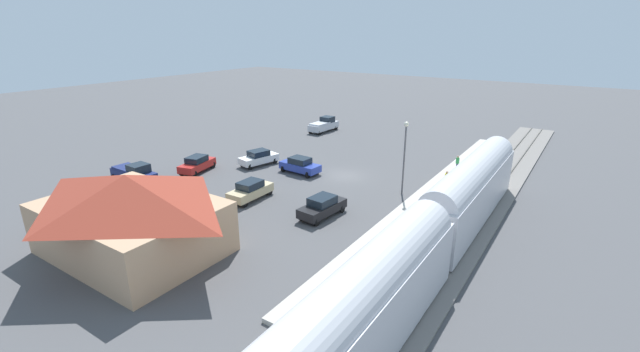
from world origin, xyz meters
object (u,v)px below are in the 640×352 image
at_px(pedestrian_on_platform, 446,178).
at_px(pickup_silver, 324,125).
at_px(sedan_blue, 300,165).
at_px(pickup_navy, 134,173).
at_px(light_pole_near_platform, 405,149).
at_px(station_building, 130,213).
at_px(sedan_tan, 250,190).
at_px(pedestrian_waiting_far, 457,162).
at_px(sedan_black, 322,206).
at_px(sedan_white, 259,158).
at_px(passenger_train, 431,232).
at_px(sedan_red, 197,164).

distance_m(pedestrian_on_platform, pickup_silver, 27.55).
height_order(sedan_blue, pickup_navy, pickup_navy).
bearing_deg(pickup_silver, light_pole_near_platform, 138.94).
xyz_separation_m(station_building, sedan_tan, (-0.19, -11.61, -2.06)).
distance_m(pedestrian_on_platform, light_pole_near_platform, 5.39).
distance_m(pedestrian_waiting_far, sedan_black, 18.20).
xyz_separation_m(sedan_blue, pickup_silver, (8.54, -17.93, 0.15)).
distance_m(station_building, sedan_white, 20.82).
distance_m(pedestrian_on_platform, sedan_tan, 18.52).
bearing_deg(pedestrian_waiting_far, sedan_white, 25.47).
xyz_separation_m(station_building, pickup_silver, (8.97, -38.05, -1.91)).
relative_size(passenger_train, pedestrian_waiting_far, 21.39).
xyz_separation_m(pedestrian_waiting_far, pickup_navy, (26.27, 20.85, -0.25)).
height_order(sedan_blue, sedan_black, same).
bearing_deg(passenger_train, sedan_blue, -32.07).
bearing_deg(sedan_blue, light_pole_near_platform, -178.21).
height_order(sedan_tan, light_pole_near_platform, light_pole_near_platform).
height_order(pedestrian_on_platform, sedan_red, pedestrian_on_platform).
bearing_deg(sedan_red, sedan_black, 172.79).
height_order(pedestrian_on_platform, pickup_navy, pickup_navy).
xyz_separation_m(sedan_blue, sedan_white, (5.60, 0.29, 0.00)).
bearing_deg(sedan_black, sedan_tan, 3.71).
bearing_deg(passenger_train, sedan_white, -25.09).
bearing_deg(sedan_red, light_pole_near_platform, -163.88).
height_order(sedan_black, sedan_tan, same).
distance_m(pedestrian_waiting_far, pickup_silver, 24.37).
relative_size(pedestrian_waiting_far, pickup_silver, 0.31).
distance_m(pedestrian_waiting_far, sedan_white, 21.91).
relative_size(sedan_tan, pickup_navy, 0.82).
distance_m(pedestrian_on_platform, pickup_navy, 30.85).
distance_m(sedan_white, sedan_tan, 10.31).
bearing_deg(pedestrian_on_platform, station_building, 58.47).
relative_size(pedestrian_on_platform, pedestrian_waiting_far, 1.00).
bearing_deg(light_pole_near_platform, sedan_red, 16.12).
height_order(station_building, pedestrian_waiting_far, station_building).
bearing_deg(light_pole_near_platform, station_building, 61.33).
distance_m(pedestrian_on_platform, pedestrian_waiting_far, 5.81).
relative_size(pedestrian_on_platform, pickup_silver, 0.31).
relative_size(sedan_red, light_pole_near_platform, 0.69).
xyz_separation_m(sedan_blue, pickup_navy, (12.08, 11.72, 0.15)).
bearing_deg(passenger_train, pedestrian_waiting_far, -78.40).
bearing_deg(pickup_navy, sedan_tan, -165.85).
relative_size(station_building, sedan_white, 2.62).
bearing_deg(station_building, pedestrian_waiting_far, -115.19).
bearing_deg(passenger_train, pickup_navy, 0.33).
bearing_deg(sedan_red, sedan_blue, -149.02).
bearing_deg(pickup_navy, sedan_red, -112.45).
bearing_deg(station_building, light_pole_near_platform, -118.67).
bearing_deg(light_pole_near_platform, sedan_white, 2.18).
relative_size(pedestrian_waiting_far, sedan_red, 0.36).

